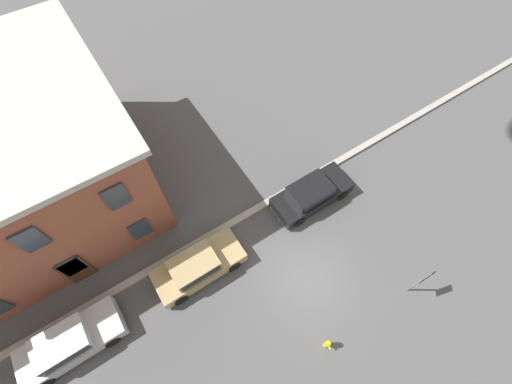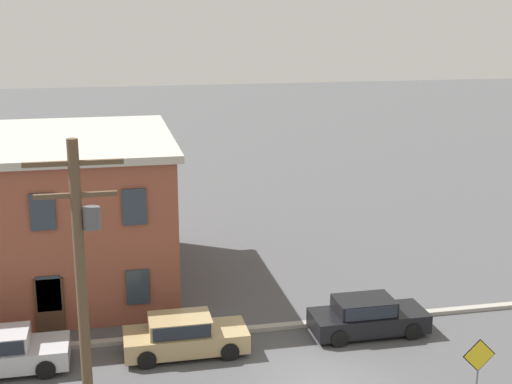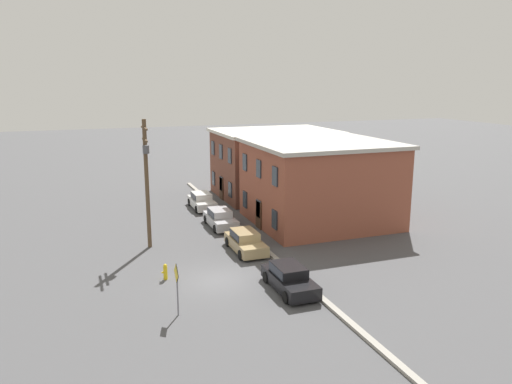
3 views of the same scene
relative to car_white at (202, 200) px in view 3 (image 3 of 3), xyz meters
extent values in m
plane|color=#4C4C4F|center=(16.86, -3.27, -0.75)|extent=(200.00, 200.00, 0.00)
cube|color=#9E998E|center=(16.86, 1.23, -0.67)|extent=(56.00, 0.36, 0.16)
cube|color=brown|center=(-2.74, 8.33, 2.43)|extent=(8.70, 11.19, 6.35)
cube|color=silver|center=(-2.74, 8.33, 5.75)|extent=(9.20, 11.69, 0.30)
cube|color=#2D3842|center=(-5.64, 2.67, 0.84)|extent=(0.90, 0.10, 1.40)
cube|color=#2D3842|center=(-5.64, 2.67, 4.01)|extent=(0.90, 0.10, 1.40)
cube|color=#2D3842|center=(-2.74, 2.67, 0.84)|extent=(0.90, 0.10, 1.40)
cube|color=#2D3842|center=(-2.74, 2.67, 4.01)|extent=(0.90, 0.10, 1.40)
cube|color=#2D3842|center=(0.16, 2.67, 0.84)|extent=(0.90, 0.10, 1.40)
cube|color=#2D3842|center=(0.16, 2.67, 4.01)|extent=(0.90, 0.10, 1.40)
cube|color=#472D1E|center=(-2.74, 2.67, 0.35)|extent=(1.10, 0.10, 2.20)
cube|color=brown|center=(7.76, 8.02, 2.46)|extent=(9.98, 10.58, 6.42)
cube|color=#B7B2A8|center=(7.76, 8.02, 5.82)|extent=(10.48, 11.08, 0.30)
cube|color=#2D3842|center=(4.44, 2.67, 0.86)|extent=(0.90, 0.10, 1.40)
cube|color=#2D3842|center=(4.44, 2.67, 4.07)|extent=(0.90, 0.10, 1.40)
cube|color=#2D3842|center=(7.76, 2.67, 0.86)|extent=(0.90, 0.10, 1.40)
cube|color=#2D3842|center=(7.76, 2.67, 4.07)|extent=(0.90, 0.10, 1.40)
cube|color=#2D3842|center=(11.09, 2.67, 0.86)|extent=(0.90, 0.10, 1.40)
cube|color=#2D3842|center=(11.09, 2.67, 4.07)|extent=(0.90, 0.10, 1.40)
cube|color=#472D1E|center=(7.76, 2.67, 0.35)|extent=(1.10, 0.10, 2.20)
cube|color=silver|center=(0.07, 0.00, -0.22)|extent=(4.40, 1.80, 0.70)
cube|color=silver|center=(-0.13, 0.00, 0.41)|extent=(2.20, 1.51, 0.55)
cube|color=#1E232D|center=(-0.13, 0.00, 0.41)|extent=(2.02, 1.58, 0.48)
cylinder|color=black|center=(1.52, 0.85, -0.42)|extent=(0.66, 0.22, 0.66)
cylinder|color=black|center=(1.52, -0.85, -0.42)|extent=(0.66, 0.22, 0.66)
cylinder|color=black|center=(-1.38, 0.85, -0.42)|extent=(0.66, 0.22, 0.66)
cylinder|color=black|center=(-1.38, -0.85, -0.42)|extent=(0.66, 0.22, 0.66)
cube|color=#B7B7BC|center=(6.36, -0.05, -0.22)|extent=(4.40, 1.80, 0.70)
cube|color=#B7B7BC|center=(6.16, -0.05, 0.41)|extent=(2.20, 1.51, 0.55)
cube|color=#1E232D|center=(6.16, -0.05, 0.41)|extent=(2.02, 1.58, 0.48)
cylinder|color=black|center=(7.81, 0.80, -0.42)|extent=(0.66, 0.22, 0.66)
cylinder|color=black|center=(7.81, -0.90, -0.42)|extent=(0.66, 0.22, 0.66)
cylinder|color=black|center=(4.91, 0.80, -0.42)|extent=(0.66, 0.22, 0.66)
cylinder|color=black|center=(4.91, -0.90, -0.42)|extent=(0.66, 0.22, 0.66)
cube|color=tan|center=(12.61, -0.07, -0.22)|extent=(4.40, 1.80, 0.70)
cube|color=tan|center=(12.41, -0.07, 0.41)|extent=(2.20, 1.51, 0.55)
cube|color=#1E232D|center=(12.41, -0.07, 0.41)|extent=(2.02, 1.58, 0.48)
cylinder|color=black|center=(14.06, 0.78, -0.42)|extent=(0.66, 0.22, 0.66)
cylinder|color=black|center=(14.06, -0.92, -0.42)|extent=(0.66, 0.22, 0.66)
cylinder|color=black|center=(11.16, 0.78, -0.42)|extent=(0.66, 0.22, 0.66)
cylinder|color=black|center=(11.16, -0.92, -0.42)|extent=(0.66, 0.22, 0.66)
cube|color=black|center=(19.61, 0.12, -0.22)|extent=(4.40, 1.80, 0.70)
cube|color=black|center=(19.41, 0.12, 0.41)|extent=(2.20, 1.51, 0.55)
cube|color=#1E232D|center=(19.41, 0.12, 0.41)|extent=(2.02, 1.58, 0.48)
cylinder|color=black|center=(21.06, 0.97, -0.42)|extent=(0.66, 0.22, 0.66)
cylinder|color=black|center=(21.06, -0.73, -0.42)|extent=(0.66, 0.22, 0.66)
cylinder|color=black|center=(18.16, 0.97, -0.42)|extent=(0.66, 0.22, 0.66)
cylinder|color=black|center=(18.16, -0.73, -0.42)|extent=(0.66, 0.22, 0.66)
cylinder|color=slate|center=(20.48, -6.37, 0.54)|extent=(0.08, 0.08, 2.58)
cube|color=yellow|center=(20.48, -6.40, 1.49)|extent=(0.96, 0.03, 0.96)
cube|color=black|center=(20.48, -6.39, 1.49)|extent=(1.03, 0.02, 1.03)
cylinder|color=brown|center=(9.38, -6.14, 3.74)|extent=(0.28, 0.28, 8.98)
cube|color=brown|center=(9.38, -6.14, 7.63)|extent=(2.40, 0.12, 0.12)
cube|color=brown|center=(9.38, -6.14, 6.83)|extent=(2.00, 0.12, 0.12)
cylinder|color=#515156|center=(9.73, -6.14, 6.23)|extent=(0.44, 0.44, 0.55)
cylinder|color=yellow|center=(15.64, -6.14, -0.35)|extent=(0.24, 0.24, 0.80)
sphere|color=yellow|center=(15.64, -6.14, 0.10)|extent=(0.22, 0.22, 0.22)
cylinder|color=yellow|center=(15.64, -6.30, -0.30)|extent=(0.10, 0.12, 0.10)
camera|label=1|loc=(12.18, -5.78, 15.90)|focal=24.00mm
camera|label=2|loc=(10.19, -23.53, 11.17)|focal=50.00mm
camera|label=3|loc=(43.46, -10.64, 10.78)|focal=35.00mm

